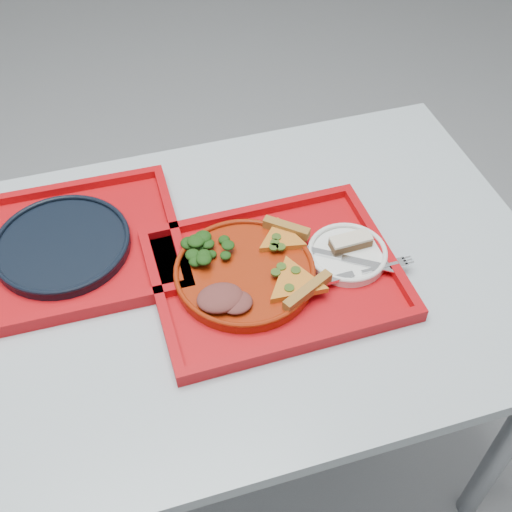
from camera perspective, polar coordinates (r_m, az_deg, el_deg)
The scene contains 14 objects.
ground at distance 1.84m, azimuth -7.77°, elevation -18.33°, with size 10.00×10.00×0.00m, color gray.
table at distance 1.26m, azimuth -10.87°, elevation -5.75°, with size 1.60×0.80×0.75m.
tray_main at distance 1.20m, azimuth 1.64°, elevation -1.83°, with size 0.45×0.35×0.01m, color #B0090E.
tray_far at distance 1.30m, azimuth -16.69°, elevation 0.47°, with size 0.45×0.35×0.01m, color #B0090E.
dinner_plate at distance 1.19m, azimuth -1.02°, elevation -1.59°, with size 0.26×0.26×0.02m, color maroon.
side_plate at distance 1.23m, azimuth 8.09°, elevation 0.06°, with size 0.15×0.15×0.01m, color white.
navy_plate at distance 1.29m, azimuth -16.82°, elevation 0.89°, with size 0.26×0.26×0.02m, color black.
pizza_slice_a at distance 1.15m, azimuth 3.49°, elevation -2.26°, with size 0.12×0.11×0.02m, color gold, non-canonical shape.
pizza_slice_b at distance 1.22m, azimuth 2.26°, elevation 1.70°, with size 0.10×0.09×0.02m, color gold, non-canonical shape.
salad_heap at distance 1.20m, azimuth -4.12°, elevation 1.01°, with size 0.08×0.07×0.04m, color black.
meat_portion at distance 1.12m, azimuth -3.21°, elevation -3.74°, with size 0.08×0.07×0.03m, color brown.
dessert_bar at distance 1.23m, azimuth 8.41°, elevation 1.26°, with size 0.08×0.03×0.02m.
knife at distance 1.21m, azimuth 8.34°, elevation -0.26°, with size 0.18×0.02×0.01m, color silver.
fork at distance 1.19m, azimuth 9.30°, elevation -1.44°, with size 0.18×0.02×0.01m, color silver.
Camera 1 is at (0.02, -0.77, 1.67)m, focal length 45.00 mm.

